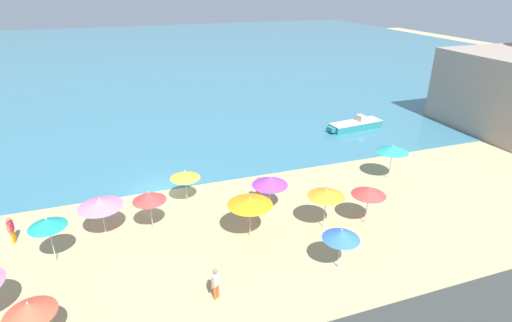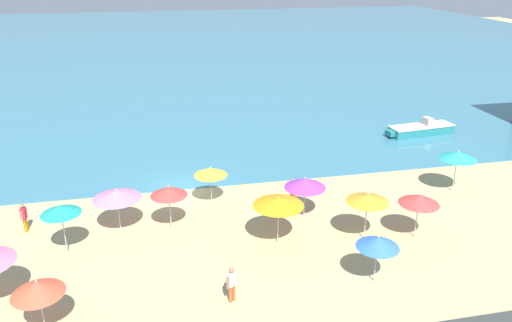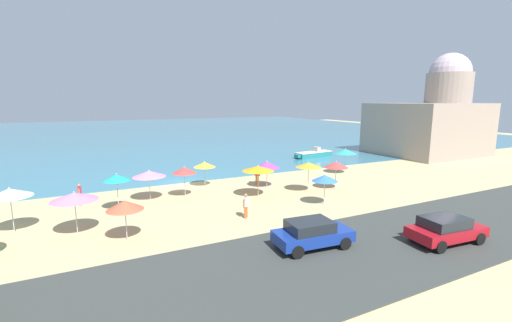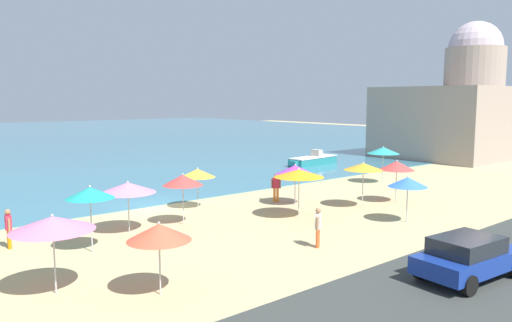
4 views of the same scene
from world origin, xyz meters
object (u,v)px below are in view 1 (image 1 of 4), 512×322
beach_umbrella_2 (149,197)px  beach_umbrella_4 (250,201)px  beach_umbrella_8 (185,175)px  beach_umbrella_11 (393,149)px  beach_umbrella_10 (369,191)px  bather_0 (11,229)px  beach_umbrella_3 (29,309)px  beach_umbrella_13 (270,181)px  bather_2 (258,188)px  skiff_nearshore (355,125)px  beach_umbrella_7 (341,235)px  beach_umbrella_0 (100,203)px  bather_1 (216,282)px  beach_umbrella_6 (47,223)px  beach_umbrella_14 (326,193)px

beach_umbrella_2 → beach_umbrella_4: (5.09, -2.56, 0.13)m
beach_umbrella_8 → beach_umbrella_11: size_ratio=0.85×
beach_umbrella_10 → bather_0: (-19.28, 4.61, -1.24)m
beach_umbrella_3 → beach_umbrella_13: bearing=28.7°
bather_2 → skiff_nearshore: size_ratio=0.29×
beach_umbrella_7 → skiff_nearshore: size_ratio=0.39×
beach_umbrella_0 → beach_umbrella_3: beach_umbrella_0 is taller
beach_umbrella_4 → beach_umbrella_2: bearing=153.3°
bather_1 → bather_2: (4.71, 7.66, 0.04)m
beach_umbrella_2 → bather_0: size_ratio=1.54×
beach_umbrella_10 → beach_umbrella_6: bearing=173.1°
beach_umbrella_2 → beach_umbrella_3: bearing=-126.4°
beach_umbrella_6 → beach_umbrella_8: (7.41, 3.86, -0.39)m
beach_umbrella_7 → bather_1: bearing=-179.3°
beach_umbrella_11 → skiff_nearshore: size_ratio=0.46×
beach_umbrella_3 → beach_umbrella_14: (14.48, 3.75, 0.32)m
beach_umbrella_0 → skiff_nearshore: bearing=24.7°
beach_umbrella_4 → beach_umbrella_13: size_ratio=1.09×
beach_umbrella_7 → bather_1: 6.36m
beach_umbrella_11 → beach_umbrella_14: (-7.44, -4.09, -0.07)m
beach_umbrella_4 → beach_umbrella_11: bearing=16.7°
beach_umbrella_3 → skiff_nearshore: size_ratio=0.39×
beach_umbrella_2 → beach_umbrella_8: 3.45m
beach_umbrella_13 → skiff_nearshore: (13.00, 10.97, -1.52)m
bather_0 → beach_umbrella_10: bearing=-13.5°
bather_0 → skiff_nearshore: bearing=19.4°
beach_umbrella_6 → beach_umbrella_13: (12.14, 1.23, -0.35)m
beach_umbrella_7 → bather_0: size_ratio=1.43×
beach_umbrella_14 → skiff_nearshore: (10.74, 13.90, -1.80)m
beach_umbrella_14 → skiff_nearshore: size_ratio=0.44×
beach_umbrella_6 → beach_umbrella_8: 8.36m
beach_umbrella_2 → beach_umbrella_6: bearing=-164.2°
bather_0 → bather_2: (14.16, -0.08, 0.06)m
beach_umbrella_3 → beach_umbrella_7: beach_umbrella_7 is taller
beach_umbrella_0 → beach_umbrella_7: 12.98m
beach_umbrella_0 → beach_umbrella_14: bearing=-16.1°
beach_umbrella_8 → beach_umbrella_13: 5.42m
bather_1 → beach_umbrella_3: bearing=-177.9°
beach_umbrella_0 → beach_umbrella_6: beach_umbrella_6 is taller
beach_umbrella_10 → bather_2: size_ratio=1.46×
beach_umbrella_3 → beach_umbrella_7: size_ratio=1.00×
bather_0 → bather_1: bearing=-39.3°
beach_umbrella_4 → bather_1: size_ratio=1.56×
skiff_nearshore → beach_umbrella_6: bearing=-154.1°
beach_umbrella_0 → bather_1: bearing=-55.8°
beach_umbrella_0 → beach_umbrella_14: 12.50m
beach_umbrella_11 → beach_umbrella_10: bearing=-137.7°
beach_umbrella_8 → beach_umbrella_13: (4.73, -2.63, 0.03)m
beach_umbrella_6 → bather_1: size_ratio=1.62×
beach_umbrella_8 → beach_umbrella_7: bearing=-56.3°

